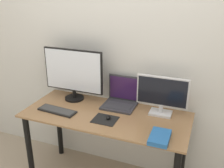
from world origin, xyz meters
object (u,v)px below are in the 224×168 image
Objects in this scene: laptop at (121,98)px; book at (160,137)px; monitor_left at (73,73)px; monitor_right at (162,95)px; mouse at (108,117)px; keyboard at (57,110)px.

book is (0.47, -0.45, -0.05)m from laptop.
monitor_left is 1.05m from book.
monitor_right is 1.97× the size of book.
monitor_right reaches higher than book.
monitor_right is 7.47× the size of mouse.
book is (0.96, -0.11, 0.01)m from keyboard.
book is (0.08, -0.40, -0.17)m from monitor_right.
monitor_left is 0.60m from mouse.
laptop reaches higher than book.
monitor_right is at bearing -0.00° from monitor_left.
mouse is 0.49m from book.
keyboard is at bearing 173.73° from book.
mouse is at bearing -29.23° from monitor_left.
monitor_left is 0.40m from keyboard.
monitor_left is at bearing 150.77° from mouse.
mouse is at bearing -146.13° from monitor_right.
monitor_right is at bearing -7.39° from laptop.
mouse is at bearing 163.83° from book.
laptop is 0.32m from mouse.
monitor_right is 1.21× the size of keyboard.
monitor_right reaches higher than keyboard.
laptop is 0.82× the size of keyboard.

